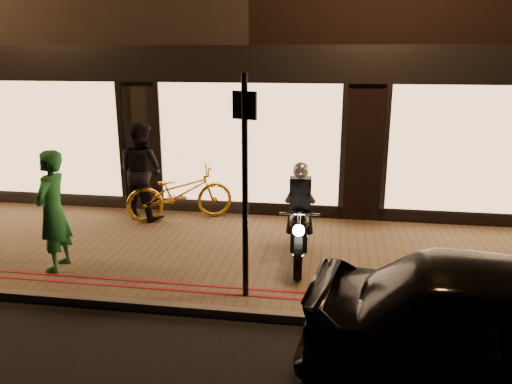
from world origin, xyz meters
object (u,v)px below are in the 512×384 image
sign_post (245,177)px  person_green (53,211)px  motorcycle (300,224)px  bicycle_gold (180,193)px

sign_post → person_green: size_ratio=1.61×
motorcycle → person_green: person_green is taller
motorcycle → bicycle_gold: motorcycle is taller
motorcycle → bicycle_gold: size_ratio=0.93×
motorcycle → person_green: bearing=-169.1°
bicycle_gold → motorcycle: bearing=-148.9°
bicycle_gold → person_green: size_ratio=1.13×
motorcycle → sign_post: size_ratio=0.65×
sign_post → bicycle_gold: sign_post is taller
sign_post → person_green: sign_post is taller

